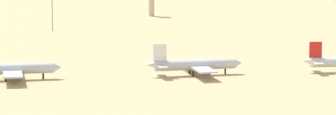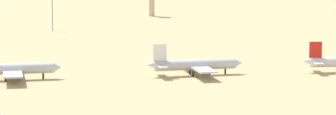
% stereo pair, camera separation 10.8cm
% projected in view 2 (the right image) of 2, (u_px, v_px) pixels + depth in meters
% --- Properties ---
extents(ground, '(4000.00, 4000.00, 0.00)m').
position_uv_depth(ground, '(195.00, 80.00, 282.12)').
color(ground, tan).
extents(parked_jet_navy_3, '(34.06, 28.65, 11.25)m').
position_uv_depth(parked_jet_navy_3, '(8.00, 69.00, 281.43)').
color(parked_jet_navy_3, silver).
rests_on(parked_jet_navy_3, ground).
extents(parked_jet_white_4, '(33.20, 28.06, 10.96)m').
position_uv_depth(parked_jet_white_4, '(194.00, 65.00, 290.68)').
color(parked_jet_white_4, silver).
rests_on(parked_jet_white_4, ground).
extents(light_pole_west, '(1.80, 0.50, 17.84)m').
position_uv_depth(light_pole_west, '(52.00, 10.00, 415.42)').
color(light_pole_west, '#59595E').
rests_on(light_pole_west, ground).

